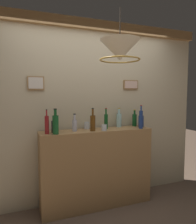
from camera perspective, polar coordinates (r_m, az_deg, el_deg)
The scene contains 15 objects.
panelled_rear_partition at distance 3.09m, azimuth -1.97°, elevation 1.51°, with size 3.54×0.15×2.62m.
bar_shelf_unit at distance 3.03m, azimuth -0.35°, elevation -15.00°, with size 1.55×0.35×1.08m, color #9E7547.
liquor_bottle_scotch at distance 3.25m, azimuth 9.93°, elevation -2.06°, with size 0.07×0.07×0.26m.
liquor_bottle_brandy at distance 2.61m, azimuth -11.52°, elevation -3.20°, with size 0.08×0.08×0.32m.
liquor_bottle_whiskey at distance 2.79m, azimuth -6.42°, elevation -3.46°, with size 0.06×0.06×0.23m.
liquor_bottle_mezcal at distance 3.16m, azimuth 11.66°, elevation -2.39°, with size 0.08×0.08×0.24m.
liquor_bottle_bourbon at distance 2.94m, azimuth 2.20°, elevation -2.41°, with size 0.05×0.05×0.30m.
liquor_bottle_sherry at distance 3.03m, azimuth 11.64°, elevation -1.92°, with size 0.05×0.05×0.34m.
liquor_bottle_vermouth at distance 2.78m, azimuth -1.44°, elevation -2.87°, with size 0.07×0.07×0.31m.
liquor_bottle_rum at distance 2.65m, azimuth -13.80°, elevation -3.32°, with size 0.05×0.05×0.31m.
liquor_bottle_port at distance 3.13m, azimuth 5.74°, elevation -2.06°, with size 0.08×0.08×0.28m.
liquor_bottle_amaro at distance 2.74m, azimuth -11.80°, elevation -3.78°, with size 0.08×0.08×0.20m.
glass_tumbler_rocks at distance 2.95m, azimuth -3.09°, elevation -3.70°, with size 0.08×0.08×0.10m.
glass_tumbler_highball at distance 2.81m, azimuth 1.65°, elevation -4.27°, with size 0.07×0.07×0.08m.
pendant_lamp at distance 2.25m, azimuth 5.98°, elevation 16.29°, with size 0.42×0.42×0.53m.
Camera 1 is at (-0.99, -1.82, 1.58)m, focal length 33.49 mm.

